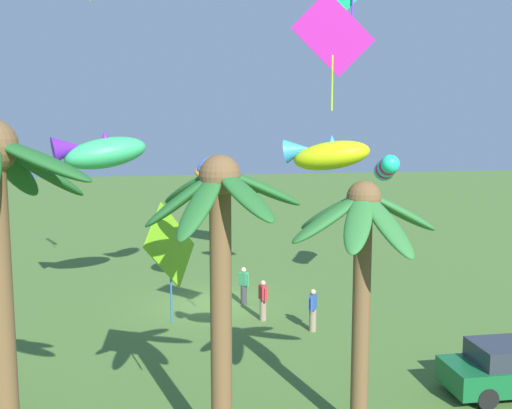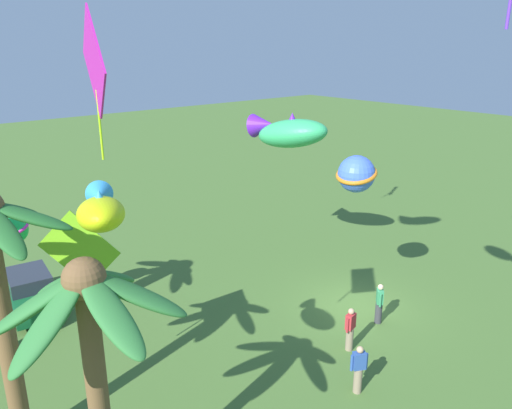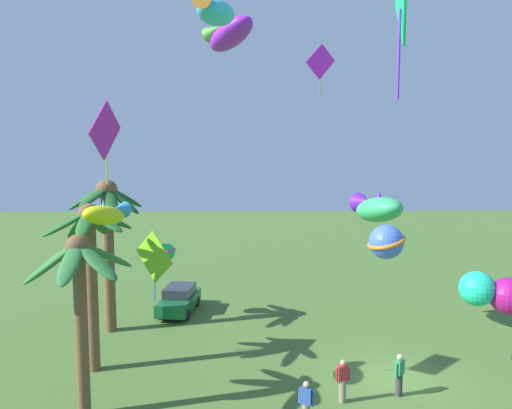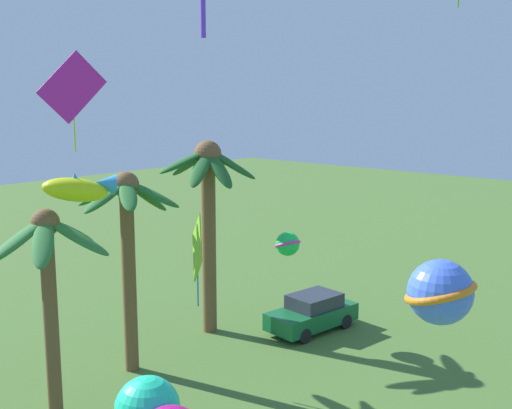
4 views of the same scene
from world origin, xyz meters
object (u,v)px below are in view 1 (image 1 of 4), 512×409
(palm_tree_0, at_px, (220,242))
(palm_tree_2, at_px, (363,246))
(kite_fish_1, at_px, (100,152))
(kite_diamond_0, at_px, (333,36))
(parked_car_0, at_px, (512,368))
(spectator_1, at_px, (244,285))
(kite_fish_9, at_px, (326,154))
(kite_ball_8, at_px, (213,173))
(kite_diamond_3, at_px, (170,247))
(spectator_2, at_px, (313,310))
(kite_tube_5, at_px, (387,168))
(spectator_0, at_px, (263,300))

(palm_tree_0, xyz_separation_m, palm_tree_2, (-3.48, -0.77, -0.37))
(palm_tree_0, bearing_deg, kite_fish_1, -74.92)
(kite_diamond_0, bearing_deg, parked_car_0, -173.53)
(kite_diamond_0, bearing_deg, spectator_1, -86.71)
(kite_fish_1, bearing_deg, parked_car_0, 138.96)
(palm_tree_0, bearing_deg, kite_fish_9, -151.17)
(parked_car_0, relative_size, kite_ball_8, 2.24)
(kite_diamond_3, bearing_deg, parked_car_0, 179.45)
(kite_fish_1, distance_m, kite_diamond_3, 10.75)
(palm_tree_0, height_order, kite_diamond_0, kite_diamond_0)
(parked_car_0, bearing_deg, kite_diamond_3, -0.55)
(spectator_2, xyz_separation_m, kite_tube_5, (-4.57, -4.73, 4.78))
(kite_diamond_0, xyz_separation_m, kite_diamond_3, (3.92, -0.73, -5.16))
(spectator_2, relative_size, kite_diamond_3, 0.51)
(parked_car_0, height_order, kite_ball_8, kite_ball_8)
(kite_fish_9, bearing_deg, kite_diamond_0, -145.46)
(kite_diamond_3, xyz_separation_m, kite_fish_9, (-3.78, 0.83, 2.34))
(palm_tree_0, height_order, kite_tube_5, palm_tree_0)
(spectator_1, bearing_deg, kite_ball_8, 10.56)
(spectator_1, bearing_deg, palm_tree_2, 95.87)
(palm_tree_0, height_order, palm_tree_2, palm_tree_0)
(palm_tree_2, height_order, kite_diamond_3, palm_tree_2)
(spectator_1, xyz_separation_m, spectator_2, (-2.00, 3.73, 0.00))
(spectator_0, relative_size, kite_ball_8, 0.91)
(spectator_2, xyz_separation_m, kite_fish_9, (1.55, 6.79, 6.10))
(palm_tree_2, xyz_separation_m, spectator_0, (0.74, -9.08, -3.97))
(palm_tree_2, relative_size, kite_tube_5, 1.88)
(spectator_1, distance_m, spectator_2, 4.24)
(spectator_1, bearing_deg, kite_diamond_0, 93.29)
(kite_diamond_0, xyz_separation_m, kite_fish_9, (0.14, 0.10, -2.82))
(spectator_0, height_order, kite_ball_8, kite_ball_8)
(spectator_1, bearing_deg, kite_fish_9, 92.48)
(palm_tree_2, bearing_deg, kite_diamond_0, -56.84)
(kite_tube_5, bearing_deg, palm_tree_2, 66.22)
(palm_tree_2, distance_m, kite_fish_1, 13.84)
(spectator_2, relative_size, kite_fish_9, 0.70)
(spectator_0, bearing_deg, kite_diamond_3, 63.45)
(palm_tree_2, relative_size, kite_diamond_0, 2.25)
(parked_car_0, distance_m, spectator_0, 9.54)
(palm_tree_2, xyz_separation_m, spectator_2, (-0.84, -7.55, -3.97))
(palm_tree_2, height_order, kite_fish_9, kite_fish_9)
(spectator_1, bearing_deg, kite_tube_5, -171.34)
(parked_car_0, xyz_separation_m, spectator_1, (6.21, -9.79, 0.06))
(palm_tree_2, xyz_separation_m, kite_fish_9, (0.70, -0.76, 2.14))
(palm_tree_0, height_order, spectator_1, palm_tree_0)
(palm_tree_2, distance_m, parked_car_0, 6.63)
(palm_tree_0, relative_size, kite_fish_1, 1.74)
(spectator_0, relative_size, kite_fish_9, 0.70)
(palm_tree_2, height_order, kite_fish_1, kite_fish_1)
(palm_tree_0, distance_m, palm_tree_2, 3.58)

